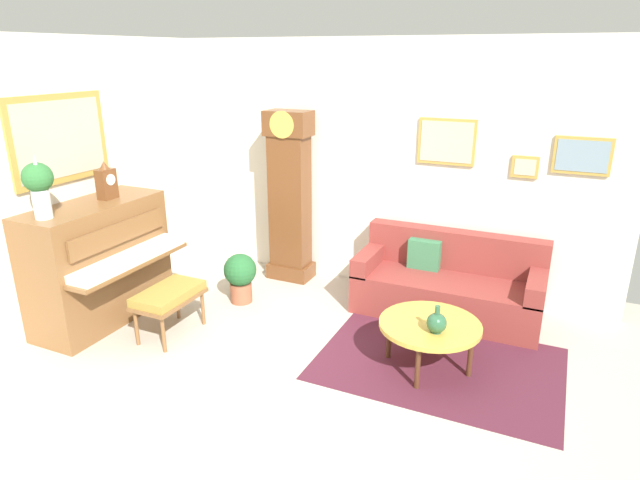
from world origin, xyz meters
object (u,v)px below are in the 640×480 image
piano (100,262)px  potted_plant (240,275)px  flower_vase (39,184)px  piano_bench (169,296)px  couch (448,285)px  green_jug (437,323)px  mantel_clock (106,182)px  coffee_table (430,326)px  grandfather_clock (290,202)px

piano → potted_plant: piano is taller
flower_vase → potted_plant: 2.19m
piano → piano_bench: piano is taller
piano → couch: (3.19, 1.63, -0.31)m
piano_bench → green_jug: green_jug is taller
mantel_clock → flower_vase: (-0.00, -0.75, 0.14)m
coffee_table → green_jug: (0.08, -0.14, 0.12)m
piano → mantel_clock: size_ratio=3.79×
mantel_clock → piano_bench: bearing=-13.8°
piano_bench → potted_plant: size_ratio=1.25×
coffee_table → flower_vase: flower_vase is taller
piano → piano_bench: 0.86m
grandfather_clock → potted_plant: (-0.18, -0.85, -0.64)m
coffee_table → green_jug: green_jug is taller
piano → green_jug: bearing=5.9°
flower_vase → couch: bearing=34.2°
mantel_clock → green_jug: size_ratio=1.58×
piano → potted_plant: (1.06, 0.93, -0.30)m
coffee_table → green_jug: bearing=-59.6°
grandfather_clock → flower_vase: size_ratio=3.50×
mantel_clock → green_jug: (3.35, 0.13, -0.89)m
piano_bench → coffee_table: size_ratio=0.80×
green_jug → couch: bearing=97.1°
piano → piano_bench: size_ratio=2.06×
grandfather_clock → potted_plant: grandfather_clock is taller
piano → potted_plant: bearing=41.2°
piano → couch: piano is taller
mantel_clock → flower_vase: flower_vase is taller
piano → flower_vase: flower_vase is taller
mantel_clock → green_jug: 3.47m
flower_vase → piano: bearing=90.2°
flower_vase → green_jug: 3.62m
piano → mantel_clock: mantel_clock is taller
piano → piano_bench: bearing=0.7°
piano → flower_vase: bearing=-89.8°
green_jug → mantel_clock: bearing=-177.8°
piano → green_jug: 3.37m
piano → coffee_table: bearing=8.4°
piano_bench → grandfather_clock: bearing=77.1°
grandfather_clock → piano: bearing=-124.8°
piano_bench → couch: size_ratio=0.37×
piano_bench → couch: (2.36, 1.62, -0.09)m
green_jug → coffee_table: bearing=120.4°
couch → potted_plant: couch is taller
coffee_table → mantel_clock: bearing=-175.3°
couch → flower_vase: (-3.19, -2.17, 1.24)m
potted_plant → flower_vase: bearing=-125.8°
piano_bench → grandfather_clock: size_ratio=0.34×
flower_vase → potted_plant: (1.06, 1.46, -1.23)m
piano → grandfather_clock: size_ratio=0.71×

